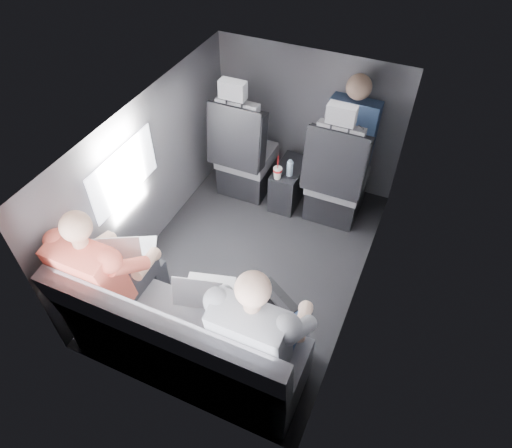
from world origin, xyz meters
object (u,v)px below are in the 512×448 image
at_px(rear_bench, 184,343).
at_px(laptop_silver, 205,290).
at_px(water_bottle, 290,169).
at_px(laptop_white, 128,250).
at_px(passenger_rear_right, 260,331).
at_px(front_seat_right, 336,182).
at_px(center_console, 289,184).
at_px(passenger_rear_left, 108,272).
at_px(passenger_front_right, 351,134).
at_px(front_seat_left, 244,157).
at_px(soda_cup, 278,173).
at_px(laptop_black, 269,303).

distance_m(rear_bench, laptop_silver, 0.40).
height_order(water_bottle, laptop_silver, laptop_silver).
xyz_separation_m(rear_bench, water_bottle, (0.04, 1.82, 0.17)).
distance_m(laptop_white, passenger_rear_right, 1.13).
distance_m(front_seat_right, center_console, 0.49).
relative_size(front_seat_right, passenger_rear_left, 1.00).
bearing_deg(passenger_front_right, front_seat_left, -164.23).
xyz_separation_m(soda_cup, passenger_rear_left, (-0.54, -1.65, 0.18)).
height_order(water_bottle, laptop_black, laptop_black).
bearing_deg(passenger_rear_left, water_bottle, 69.93).
xyz_separation_m(laptop_black, passenger_rear_right, (0.04, -0.22, 0.02)).
distance_m(front_seat_right, passenger_rear_left, 2.10).
relative_size(rear_bench, soda_cup, 6.55).
xyz_separation_m(laptop_silver, passenger_front_right, (0.41, 1.92, 0.13)).
height_order(rear_bench, passenger_rear_right, passenger_rear_right).
xyz_separation_m(front_seat_right, center_console, (-0.45, 0.04, -0.20)).
xyz_separation_m(soda_cup, laptop_white, (-0.55, -1.43, 0.17)).
distance_m(center_console, laptop_silver, 1.76).
height_order(center_console, passenger_front_right, passenger_front_right).
bearing_deg(front_seat_right, laptop_white, -123.54).
bearing_deg(laptop_silver, passenger_rear_left, -167.64).
bearing_deg(center_console, passenger_front_right, 25.20).
distance_m(passenger_rear_left, passenger_rear_right, 1.10).
bearing_deg(front_seat_left, passenger_rear_left, -94.51).
bearing_deg(laptop_black, passenger_rear_left, -168.35).
relative_size(laptop_white, passenger_rear_right, 0.33).
bearing_deg(front_seat_left, passenger_rear_right, -62.10).
height_order(rear_bench, laptop_white, rear_bench).
distance_m(water_bottle, laptop_silver, 1.59).
height_order(laptop_black, passenger_rear_left, passenger_rear_left).
relative_size(front_seat_left, water_bottle, 7.47).
xyz_separation_m(soda_cup, passenger_front_right, (0.51, 0.41, 0.30)).
height_order(front_seat_right, soda_cup, front_seat_right).
relative_size(center_console, soda_cup, 1.96).
distance_m(front_seat_right, soda_cup, 0.53).
distance_m(front_seat_left, laptop_white, 1.61).
distance_m(front_seat_left, passenger_rear_left, 1.83).
height_order(laptop_silver, passenger_rear_right, passenger_rear_right).
bearing_deg(center_console, front_seat_left, -174.93).
distance_m(laptop_white, passenger_rear_left, 0.22).
height_order(water_bottle, passenger_front_right, passenger_front_right).
distance_m(laptop_silver, passenger_rear_right, 0.47).
distance_m(water_bottle, passenger_rear_right, 1.80).
xyz_separation_m(water_bottle, laptop_white, (-0.64, -1.50, 0.15)).
bearing_deg(laptop_black, water_bottle, 105.83).
bearing_deg(center_console, laptop_black, -73.99).
bearing_deg(center_console, water_bottle, -71.82).
bearing_deg(passenger_rear_right, water_bottle, 105.15).
bearing_deg(passenger_rear_right, soda_cup, 108.56).
relative_size(front_seat_left, passenger_rear_right, 0.99).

